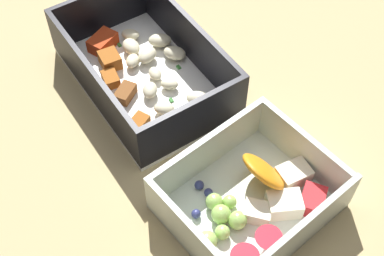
# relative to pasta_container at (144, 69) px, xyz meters

# --- Properties ---
(table_surface) EXTENTS (0.80, 0.80, 0.02)m
(table_surface) POSITION_rel_pasta_container_xyz_m (-0.08, -0.02, -0.03)
(table_surface) COLOR tan
(table_surface) RESTS_ON ground
(pasta_container) EXTENTS (0.22, 0.14, 0.07)m
(pasta_container) POSITION_rel_pasta_container_xyz_m (0.00, 0.00, 0.00)
(pasta_container) COLOR white
(pasta_container) RESTS_ON table_surface
(fruit_bowl) EXTENTS (0.15, 0.17, 0.06)m
(fruit_bowl) POSITION_rel_pasta_container_xyz_m (-0.21, -0.01, -0.00)
(fruit_bowl) COLOR silver
(fruit_bowl) RESTS_ON table_surface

